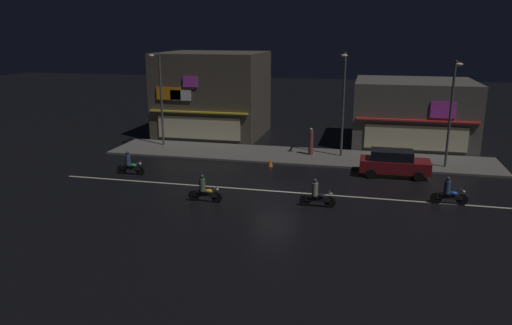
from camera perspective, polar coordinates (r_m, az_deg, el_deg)
ground_plane at (r=28.07m, az=2.27°, el=-3.38°), size 140.00×140.00×0.00m
lane_divider_stripe at (r=28.07m, az=2.27°, el=-3.36°), size 26.60×0.16×0.01m
sidewalk_far at (r=35.86m, az=4.77°, el=0.80°), size 28.00×4.88×0.14m
storefront_left_block at (r=41.46m, az=17.81°, el=5.58°), size 9.13×8.12×5.13m
storefront_center_block at (r=43.24m, az=-5.03°, el=7.95°), size 8.70×8.03×7.15m
streetlamp_west at (r=38.70m, az=-11.16°, el=8.10°), size 0.44×1.64×7.19m
streetlamp_mid at (r=35.01m, az=10.16°, el=7.59°), size 0.44×1.64×7.36m
streetlamp_east at (r=33.95m, az=21.88°, el=6.18°), size 0.44×1.64×6.98m
pedestrian_on_sidewalk at (r=35.82m, az=6.41°, el=2.37°), size 0.35×0.35×1.98m
parked_car_near_kerb at (r=31.97m, az=15.78°, el=-0.02°), size 4.30×1.98×1.67m
motorcycle_lead at (r=25.63m, az=7.08°, el=-3.80°), size 1.90×0.60×1.52m
motorcycle_following at (r=27.73m, az=21.55°, el=-3.31°), size 1.90×0.60×1.52m
motorcycle_opposite_lane at (r=26.31m, az=-6.07°, el=-3.27°), size 1.90×0.60×1.52m
motorcycle_trailing_far at (r=32.17m, az=-14.52°, el=-0.27°), size 1.90×0.60×1.52m
traffic_cone at (r=33.12m, az=1.68°, el=0.01°), size 0.36×0.36×0.55m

